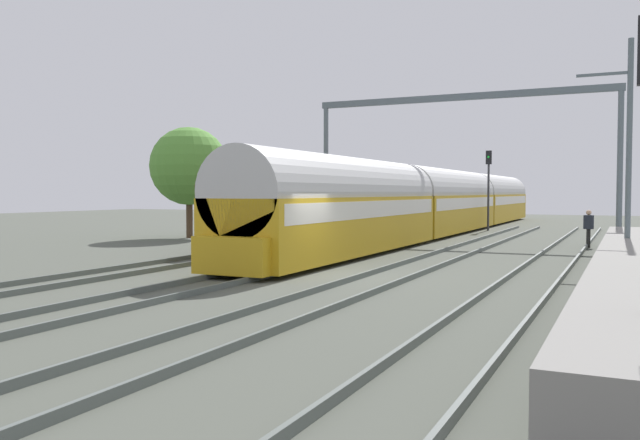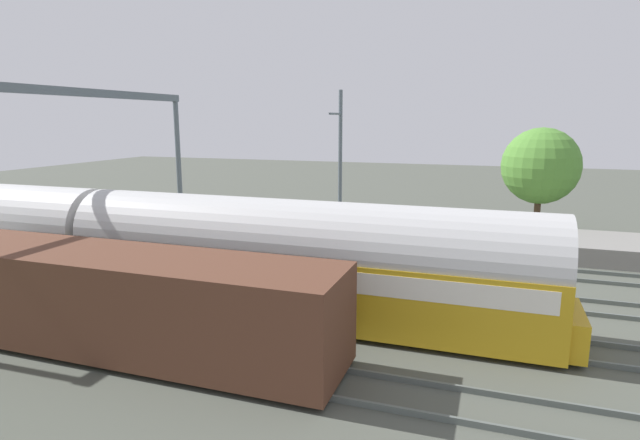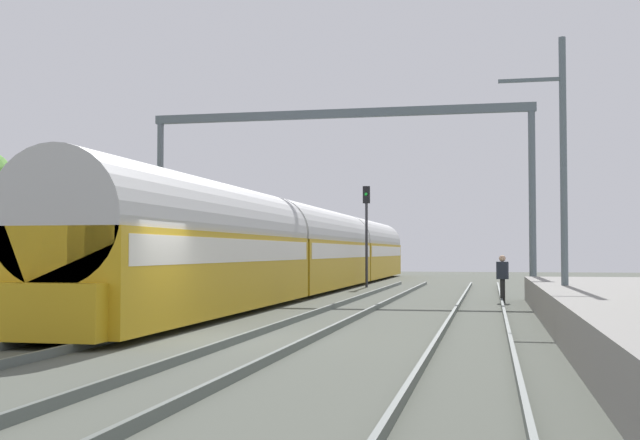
% 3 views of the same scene
% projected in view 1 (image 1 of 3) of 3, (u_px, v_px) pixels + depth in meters
% --- Properties ---
extents(ground, '(120.00, 120.00, 0.00)m').
position_uv_depth(ground, '(328.00, 275.00, 20.19)').
color(ground, '#4D5147').
extents(track_far_west, '(1.52, 60.00, 0.16)m').
position_uv_depth(track_far_west, '(172.00, 263.00, 22.73)').
color(track_far_west, '#575F5A').
rests_on(track_far_west, ground).
extents(track_west, '(1.52, 60.00, 0.16)m').
position_uv_depth(track_west, '(272.00, 269.00, 21.04)').
color(track_west, '#575F5A').
rests_on(track_west, ground).
extents(track_east, '(1.52, 60.00, 0.16)m').
position_uv_depth(track_east, '(389.00, 276.00, 19.34)').
color(track_east, '#575F5A').
rests_on(track_east, ground).
extents(track_far_east, '(1.52, 60.00, 0.16)m').
position_uv_depth(track_far_east, '(528.00, 284.00, 17.65)').
color(track_far_east, '#575F5A').
rests_on(track_far_east, ground).
extents(passenger_train, '(2.93, 49.20, 3.82)m').
position_uv_depth(passenger_train, '(446.00, 201.00, 40.98)').
color(passenger_train, gold).
rests_on(passenger_train, ground).
extents(freight_car, '(2.80, 13.00, 2.70)m').
position_uv_depth(freight_car, '(300.00, 215.00, 31.49)').
color(freight_car, '#563323').
rests_on(freight_car, ground).
extents(person_crossing, '(0.45, 0.33, 1.73)m').
position_uv_depth(person_crossing, '(589.00, 225.00, 30.13)').
color(person_crossing, black).
rests_on(person_crossing, ground).
extents(railway_signal_far, '(0.36, 0.30, 5.30)m').
position_uv_depth(railway_signal_far, '(489.00, 180.00, 43.32)').
color(railway_signal_far, '#2D2D33').
rests_on(railway_signal_far, ground).
extents(catenary_gantry, '(16.29, 0.28, 7.86)m').
position_uv_depth(catenary_gantry, '(459.00, 130.00, 35.40)').
color(catenary_gantry, slate).
rests_on(catenary_gantry, ground).
extents(catenary_pole_east_mid, '(1.90, 0.20, 8.00)m').
position_uv_depth(catenary_pole_east_mid, '(628.00, 147.00, 23.35)').
color(catenary_pole_east_mid, slate).
rests_on(catenary_pole_east_mid, ground).
extents(tree_west_background, '(4.34, 4.34, 6.17)m').
position_uv_depth(tree_west_background, '(189.00, 166.00, 36.39)').
color(tree_west_background, '#4C3826').
rests_on(tree_west_background, ground).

